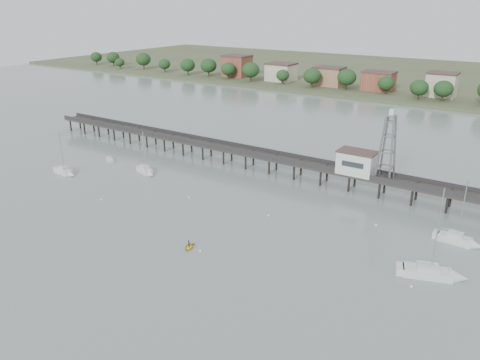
% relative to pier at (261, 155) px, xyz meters
% --- Properties ---
extents(ground_plane, '(500.00, 500.00, 0.00)m').
position_rel_pier_xyz_m(ground_plane, '(0.00, -60.00, -3.79)').
color(ground_plane, gray).
rests_on(ground_plane, ground).
extents(pier, '(150.00, 5.00, 5.50)m').
position_rel_pier_xyz_m(pier, '(0.00, 0.00, 0.00)').
color(pier, '#2D2823').
rests_on(pier, ground).
extents(pier_building, '(8.40, 5.40, 5.30)m').
position_rel_pier_xyz_m(pier_building, '(25.00, 0.00, 2.87)').
color(pier_building, silver).
rests_on(pier_building, ground).
extents(lattice_tower, '(3.20, 3.20, 15.50)m').
position_rel_pier_xyz_m(lattice_tower, '(31.50, 0.00, 7.31)').
color(lattice_tower, slate).
rests_on(lattice_tower, ground).
extents(sailboat_b, '(7.02, 3.97, 11.29)m').
position_rel_pier_xyz_m(sailboat_b, '(-22.10, -18.65, -3.14)').
color(sailboat_b, silver).
rests_on(sailboat_b, ground).
extents(sailboat_a, '(6.90, 2.37, 11.37)m').
position_rel_pier_xyz_m(sailboat_a, '(-38.56, -30.14, -3.14)').
color(sailboat_a, silver).
rests_on(sailboat_a, ground).
extents(sailboat_d, '(10.15, 5.78, 15.97)m').
position_rel_pier_xyz_m(sailboat_d, '(49.24, -27.87, -3.17)').
color(sailboat_d, silver).
rests_on(sailboat_d, ground).
extents(sailboat_e, '(7.76, 2.62, 12.70)m').
position_rel_pier_xyz_m(sailboat_e, '(50.24, -14.30, -3.15)').
color(sailboat_e, silver).
rests_on(sailboat_e, ground).
extents(white_tender, '(3.39, 2.49, 1.22)m').
position_rel_pier_xyz_m(white_tender, '(-37.55, -16.84, -3.42)').
color(white_tender, silver).
rests_on(white_tender, ground).
extents(yellow_dinghy, '(2.06, 1.09, 2.77)m').
position_rel_pier_xyz_m(yellow_dinghy, '(10.70, -42.06, -3.79)').
color(yellow_dinghy, yellow).
rests_on(yellow_dinghy, ground).
extents(dinghy_occupant, '(0.70, 1.33, 0.30)m').
position_rel_pier_xyz_m(dinghy_occupant, '(10.70, -42.06, -3.79)').
color(dinghy_occupant, black).
rests_on(dinghy_occupant, ground).
extents(mooring_buoys, '(87.04, 27.26, 0.39)m').
position_rel_pier_xyz_m(mooring_buoys, '(6.87, -28.68, -3.71)').
color(mooring_buoys, beige).
rests_on(mooring_buoys, ground).
extents(far_shore, '(500.00, 170.00, 10.40)m').
position_rel_pier_xyz_m(far_shore, '(0.36, 179.58, -2.85)').
color(far_shore, '#475133').
rests_on(far_shore, ground).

